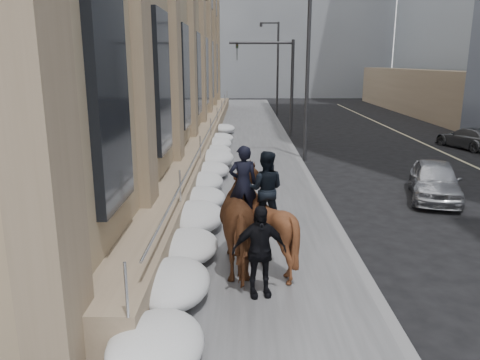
{
  "coord_description": "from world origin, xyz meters",
  "views": [
    {
      "loc": [
        -0.05,
        -8.33,
        4.65
      ],
      "look_at": [
        -0.15,
        3.33,
        1.7
      ],
      "focal_mm": 35.0,
      "sensor_mm": 36.0,
      "label": 1
    }
  ],
  "objects_px": {
    "mounted_horse_right": "(265,221)",
    "car_grey": "(469,138)",
    "mounted_horse_left": "(247,218)",
    "pedestrian": "(259,251)",
    "car_silver": "(435,180)"
  },
  "relations": [
    {
      "from": "mounted_horse_right",
      "to": "car_grey",
      "type": "xyz_separation_m",
      "value": [
        11.93,
        15.72,
        -0.63
      ]
    },
    {
      "from": "mounted_horse_left",
      "to": "car_grey",
      "type": "distance_m",
      "value": 20.0
    },
    {
      "from": "mounted_horse_right",
      "to": "mounted_horse_left",
      "type": "bearing_deg",
      "value": 9.42
    },
    {
      "from": "pedestrian",
      "to": "car_grey",
      "type": "bearing_deg",
      "value": 44.33
    },
    {
      "from": "mounted_horse_left",
      "to": "car_silver",
      "type": "relative_size",
      "value": 0.71
    },
    {
      "from": "pedestrian",
      "to": "car_grey",
      "type": "relative_size",
      "value": 0.46
    },
    {
      "from": "mounted_horse_left",
      "to": "car_silver",
      "type": "bearing_deg",
      "value": -145.35
    },
    {
      "from": "mounted_horse_right",
      "to": "car_silver",
      "type": "xyz_separation_m",
      "value": [
        6.17,
        5.93,
        -0.55
      ]
    },
    {
      "from": "mounted_horse_right",
      "to": "pedestrian",
      "type": "xyz_separation_m",
      "value": [
        -0.16,
        -1.32,
        -0.17
      ]
    },
    {
      "from": "mounted_horse_right",
      "to": "car_grey",
      "type": "bearing_deg",
      "value": -119.62
    },
    {
      "from": "mounted_horse_right",
      "to": "car_silver",
      "type": "relative_size",
      "value": 0.67
    },
    {
      "from": "mounted_horse_left",
      "to": "pedestrian",
      "type": "xyz_separation_m",
      "value": [
        0.23,
        -1.31,
        -0.23
      ]
    },
    {
      "from": "mounted_horse_right",
      "to": "pedestrian",
      "type": "distance_m",
      "value": 1.34
    },
    {
      "from": "pedestrian",
      "to": "mounted_horse_right",
      "type": "bearing_deg",
      "value": 72.73
    },
    {
      "from": "mounted_horse_left",
      "to": "mounted_horse_right",
      "type": "relative_size",
      "value": 1.05
    }
  ]
}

